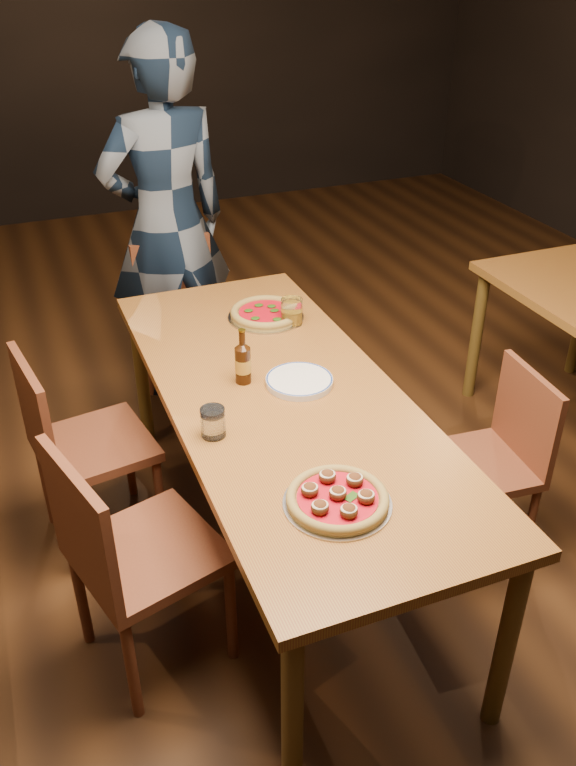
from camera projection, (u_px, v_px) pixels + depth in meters
name	position (u px, v px, depth m)	size (l,w,h in m)	color
ground	(283.00, 550.00, 3.02)	(9.00, 9.00, 0.00)	black
room_shell	(281.00, 53.00, 2.05)	(9.00, 9.00, 9.00)	black
table_main	(283.00, 410.00, 2.67)	(0.80, 2.00, 0.75)	brown
chair_main_nw	(148.00, 551.00, 2.37)	(0.43, 0.43, 0.91)	#5F2A19
chair_main_sw	(94.00, 444.00, 2.89)	(0.42, 0.42, 0.89)	#5F2A19
chair_main_e	(478.00, 464.00, 2.84)	(0.38, 0.38, 0.81)	#5F2A19
chair_end	(189.00, 328.00, 3.74)	(0.41, 0.41, 0.88)	#5F2A19
pizza_meatball	(338.00, 498.00, 2.11)	(0.31, 0.31, 0.06)	#B7B7BF
pizza_margherita	(266.00, 313.00, 3.13)	(0.32, 0.32, 0.04)	#B7B7BF
plate_stack	(299.00, 381.00, 2.67)	(0.24, 0.24, 0.02)	white
beer_bottle	(243.00, 364.00, 2.66)	(0.06, 0.06, 0.21)	black
water_glass	(213.00, 422.00, 2.38)	(0.08, 0.08, 0.10)	white
amber_glass	(292.00, 312.00, 3.06)	(0.09, 0.09, 0.11)	#AE7C13
diner	(167.00, 224.00, 3.67)	(0.66, 0.44, 1.82)	black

